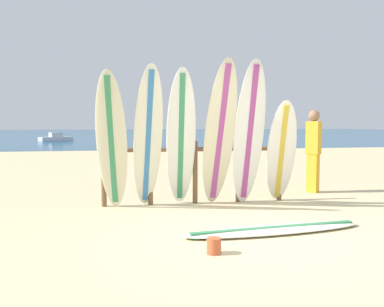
# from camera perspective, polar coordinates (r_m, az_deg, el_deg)

# --- Properties ---
(ground_plane) EXTENTS (120.00, 120.00, 0.00)m
(ground_plane) POSITION_cam_1_polar(r_m,az_deg,el_deg) (5.56, 10.05, -11.17)
(ground_plane) COLOR beige
(ocean_water) EXTENTS (120.00, 80.00, 0.01)m
(ocean_water) POSITION_cam_1_polar(r_m,az_deg,el_deg) (63.05, -9.19, 2.74)
(ocean_water) COLOR navy
(ocean_water) RESTS_ON ground
(surfboard_rack) EXTENTS (3.37, 0.09, 1.14)m
(surfboard_rack) POSITION_cam_1_polar(r_m,az_deg,el_deg) (7.64, 0.43, -1.56)
(surfboard_rack) COLOR brown
(surfboard_rack) RESTS_ON ground
(surfboard_leaning_far_left) EXTENTS (0.64, 0.80, 2.33)m
(surfboard_leaning_far_left) POSITION_cam_1_polar(r_m,az_deg,el_deg) (7.09, -10.90, 1.65)
(surfboard_leaning_far_left) COLOR beige
(surfboard_leaning_far_left) RESTS_ON ground
(surfboard_leaning_left) EXTENTS (0.55, 1.04, 2.41)m
(surfboard_leaning_left) POSITION_cam_1_polar(r_m,az_deg,el_deg) (7.06, -6.03, 2.02)
(surfboard_leaning_left) COLOR silver
(surfboard_leaning_left) RESTS_ON ground
(surfboard_leaning_center_left) EXTENTS (0.58, 0.87, 2.39)m
(surfboard_leaning_center_left) POSITION_cam_1_polar(r_m,az_deg,el_deg) (7.28, -1.52, 2.05)
(surfboard_leaning_center_left) COLOR white
(surfboard_leaning_center_left) RESTS_ON ground
(surfboard_leaning_center) EXTENTS (0.62, 0.96, 2.54)m
(surfboard_leaning_center) POSITION_cam_1_polar(r_m,az_deg,el_deg) (7.27, 3.79, 2.62)
(surfboard_leaning_center) COLOR beige
(surfboard_leaning_center) RESTS_ON ground
(surfboard_leaning_center_right) EXTENTS (0.61, 0.69, 2.57)m
(surfboard_leaning_center_right) POSITION_cam_1_polar(r_m,az_deg,el_deg) (7.47, 7.79, 2.72)
(surfboard_leaning_center_right) COLOR white
(surfboard_leaning_center_right) RESTS_ON ground
(surfboard_leaning_right) EXTENTS (0.68, 0.94, 1.87)m
(surfboard_leaning_right) POSITION_cam_1_polar(r_m,az_deg,el_deg) (7.72, 12.05, 0.12)
(surfboard_leaning_right) COLOR white
(surfboard_leaning_right) RESTS_ON ground
(surfboard_lying_on_sand) EXTENTS (2.63, 0.77, 0.08)m
(surfboard_lying_on_sand) POSITION_cam_1_polar(r_m,az_deg,el_deg) (5.83, 11.22, -10.12)
(surfboard_lying_on_sand) COLOR silver
(surfboard_lying_on_sand) RESTS_ON ground
(beachgoer_standing) EXTENTS (0.31, 0.33, 1.74)m
(beachgoer_standing) POSITION_cam_1_polar(r_m,az_deg,el_deg) (9.17, 16.20, 0.82)
(beachgoer_standing) COLOR gold
(beachgoer_standing) RESTS_ON ground
(small_boat_offshore) EXTENTS (2.71, 2.17, 0.71)m
(small_boat_offshore) POSITION_cam_1_polar(r_m,az_deg,el_deg) (36.34, -18.06, 2.02)
(small_boat_offshore) COLOR silver
(small_boat_offshore) RESTS_ON ocean_water
(sand_bucket) EXTENTS (0.16, 0.16, 0.18)m
(sand_bucket) POSITION_cam_1_polar(r_m,az_deg,el_deg) (4.81, 3.00, -12.44)
(sand_bucket) COLOR #CC5933
(sand_bucket) RESTS_ON ground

